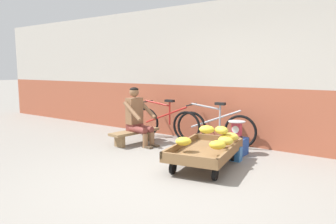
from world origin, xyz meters
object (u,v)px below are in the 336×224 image
at_px(bicycle_near_left, 166,123).
at_px(bicycle_far_left, 215,127).
at_px(banana_cart, 205,152).
at_px(shopping_bag, 236,154).
at_px(low_bench, 135,134).
at_px(vendor_seated, 137,116).
at_px(plastic_crate, 236,146).
at_px(weighing_scale, 237,129).

height_order(bicycle_near_left, bicycle_far_left, same).
bearing_deg(banana_cart, shopping_bag, 66.05).
relative_size(low_bench, vendor_seated, 0.99).
bearing_deg(bicycle_near_left, plastic_crate, -9.02).
distance_m(banana_cart, plastic_crate, 0.99).
xyz_separation_m(banana_cart, weighing_scale, (0.08, 0.98, 0.21)).
distance_m(vendor_seated, bicycle_far_left, 1.55).
bearing_deg(shopping_bag, bicycle_near_left, 160.38).
bearing_deg(vendor_seated, bicycle_near_left, 78.16).
bearing_deg(shopping_bag, banana_cart, -113.95).
bearing_deg(bicycle_far_left, shopping_bag, -44.69).
xyz_separation_m(weighing_scale, shopping_bag, (0.18, -0.41, -0.33)).
height_order(banana_cart, bicycle_near_left, bicycle_near_left).
xyz_separation_m(plastic_crate, shopping_bag, (0.18, -0.41, -0.03)).
relative_size(low_bench, shopping_bag, 4.71).
xyz_separation_m(plastic_crate, bicycle_near_left, (-1.75, 0.28, 0.20)).
distance_m(low_bench, bicycle_near_left, 0.78).
relative_size(low_bench, bicycle_far_left, 0.68).
distance_m(banana_cart, bicycle_far_left, 1.48).
relative_size(bicycle_near_left, shopping_bag, 6.92).
relative_size(low_bench, bicycle_near_left, 0.68).
height_order(vendor_seated, bicycle_far_left, vendor_seated).
bearing_deg(bicycle_near_left, weighing_scale, -9.06).
bearing_deg(bicycle_far_left, plastic_crate, -31.54).
xyz_separation_m(vendor_seated, bicycle_far_left, (1.28, 0.84, -0.21)).
bearing_deg(shopping_bag, bicycle_far_left, 135.31).
bearing_deg(weighing_scale, low_bench, -167.39).
bearing_deg(banana_cart, plastic_crate, 85.35).
distance_m(weighing_scale, bicycle_near_left, 1.78).
distance_m(banana_cart, bicycle_near_left, 2.10).
xyz_separation_m(banana_cart, bicycle_near_left, (-1.67, 1.26, 0.11)).
bearing_deg(weighing_scale, shopping_bag, -66.72).
bearing_deg(vendor_seated, banana_cart, -16.10).
bearing_deg(bicycle_near_left, vendor_seated, -101.84).
distance_m(bicycle_far_left, shopping_bag, 1.15).
height_order(weighing_scale, shopping_bag, weighing_scale).
xyz_separation_m(banana_cart, plastic_crate, (0.08, 0.98, -0.09)).
height_order(vendor_seated, bicycle_near_left, vendor_seated).
relative_size(plastic_crate, bicycle_far_left, 0.22).
relative_size(banana_cart, weighing_scale, 5.22).
relative_size(weighing_scale, shopping_bag, 1.25).
xyz_separation_m(low_bench, bicycle_far_left, (1.37, 0.83, 0.15)).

